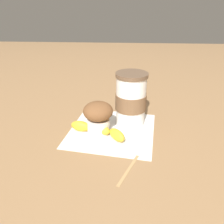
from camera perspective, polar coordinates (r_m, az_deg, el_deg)
name	(u,v)px	position (r m, az deg, el deg)	size (l,w,h in m)	color
ground_plane	(112,130)	(0.63, 0.00, -4.75)	(3.00, 3.00, 0.00)	#936D47
paper_napkin	(112,130)	(0.63, 0.00, -4.69)	(0.23, 0.23, 0.00)	white
coffee_cup	(131,99)	(0.63, 4.95, 3.31)	(0.09, 0.09, 0.15)	white
muffin	(98,116)	(0.59, -3.62, -0.99)	(0.08, 0.08, 0.09)	white
banana	(99,130)	(0.60, -3.47, -4.62)	(0.09, 0.16, 0.03)	gold
wooden_stirrer	(129,170)	(0.50, 4.39, -14.75)	(0.11, 0.01, 0.00)	tan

